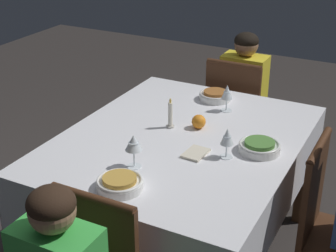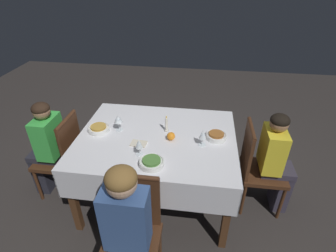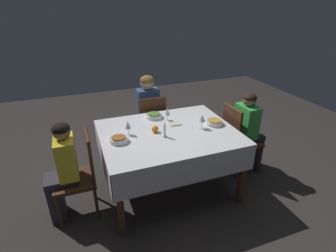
{
  "view_description": "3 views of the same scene",
  "coord_description": "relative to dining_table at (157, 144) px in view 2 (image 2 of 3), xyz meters",
  "views": [
    {
      "loc": [
        -2.12,
        -1.02,
        1.94
      ],
      "look_at": [
        -0.03,
        0.06,
        0.82
      ],
      "focal_mm": 55.0,
      "sensor_mm": 36.0,
      "label": 1
    },
    {
      "loc": [
        0.38,
        -1.97,
        2.13
      ],
      "look_at": [
        0.09,
        0.1,
        0.82
      ],
      "focal_mm": 28.0,
      "sensor_mm": 36.0,
      "label": 2
    },
    {
      "loc": [
        0.89,
        2.38,
        2.06
      ],
      "look_at": [
        -0.01,
        -0.03,
        0.81
      ],
      "focal_mm": 28.0,
      "sensor_mm": 36.0,
      "label": 3
    }
  ],
  "objects": [
    {
      "name": "chair_south",
      "position": [
        -0.04,
        -0.81,
        -0.18
      ],
      "size": [
        0.4,
        0.41,
        0.91
      ],
      "color": "#472816",
      "rests_on": "ground_plane"
    },
    {
      "name": "chair_east",
      "position": [
        0.96,
        0.04,
        -0.18
      ],
      "size": [
        0.41,
        0.4,
        0.91
      ],
      "rotation": [
        0.0,
        0.0,
        1.57
      ],
      "color": "#472816",
      "rests_on": "ground_plane"
    },
    {
      "name": "wine_glass_west",
      "position": [
        -0.37,
        0.06,
        0.2
      ],
      "size": [
        0.08,
        0.08,
        0.16
      ],
      "color": "white",
      "rests_on": "dining_table"
    },
    {
      "name": "wine_glass_south",
      "position": [
        -0.09,
        -0.28,
        0.19
      ],
      "size": [
        0.06,
        0.06,
        0.15
      ],
      "color": "white",
      "rests_on": "dining_table"
    },
    {
      "name": "candle_centerpiece",
      "position": [
        0.08,
        0.1,
        0.15
      ],
      "size": [
        0.04,
        0.04,
        0.17
      ],
      "color": "beige",
      "rests_on": "dining_table"
    },
    {
      "name": "dining_table",
      "position": [
        0.0,
        0.0,
        0.0
      ],
      "size": [
        1.46,
        1.16,
        0.76
      ],
      "color": "silver",
      "rests_on": "ground_plane"
    },
    {
      "name": "bowl_west",
      "position": [
        -0.56,
        0.02,
        0.11
      ],
      "size": [
        0.2,
        0.2,
        0.06
      ],
      "color": "white",
      "rests_on": "dining_table"
    },
    {
      "name": "person_child_yellow",
      "position": [
        1.12,
        0.04,
        -0.1
      ],
      "size": [
        0.33,
        0.3,
        1.05
      ],
      "rotation": [
        0.0,
        0.0,
        1.57
      ],
      "color": "#383342",
      "rests_on": "ground_plane"
    },
    {
      "name": "person_adult_denim",
      "position": [
        -0.04,
        -0.96,
        -0.02
      ],
      "size": [
        0.3,
        0.34,
        1.15
      ],
      "color": "#4C4233",
      "rests_on": "ground_plane"
    },
    {
      "name": "bowl_south",
      "position": [
        0.03,
        -0.4,
        0.11
      ],
      "size": [
        0.2,
        0.2,
        0.06
      ],
      "color": "white",
      "rests_on": "dining_table"
    },
    {
      "name": "napkin_red_folded",
      "position": [
        -0.14,
        -0.14,
        0.09
      ],
      "size": [
        0.14,
        0.1,
        0.01
      ],
      "rotation": [
        0.0,
        0.0,
        -0.06
      ],
      "color": "beige",
      "rests_on": "dining_table"
    },
    {
      "name": "ground_plane",
      "position": [
        0.0,
        0.0,
        -0.68
      ],
      "size": [
        8.0,
        8.0,
        0.0
      ],
      "primitive_type": "plane",
      "color": "#332D2B"
    },
    {
      "name": "orange_fruit",
      "position": [
        0.14,
        -0.03,
        0.12
      ],
      "size": [
        0.07,
        0.07,
        0.07
      ],
      "primitive_type": "sphere",
      "color": "orange",
      "rests_on": "dining_table"
    },
    {
      "name": "bowl_east",
      "position": [
        0.55,
        0.04,
        0.11
      ],
      "size": [
        0.19,
        0.19,
        0.06
      ],
      "color": "white",
      "rests_on": "dining_table"
    },
    {
      "name": "wine_glass_east",
      "position": [
        0.42,
        -0.08,
        0.19
      ],
      "size": [
        0.06,
        0.06,
        0.16
      ],
      "color": "white",
      "rests_on": "dining_table"
    },
    {
      "name": "chair_west",
      "position": [
        -0.96,
        -0.05,
        -0.18
      ],
      "size": [
        0.41,
        0.4,
        0.91
      ],
      "rotation": [
        0.0,
        0.0,
        -1.57
      ],
      "color": "#472816",
      "rests_on": "ground_plane"
    },
    {
      "name": "person_child_green",
      "position": [
        -1.12,
        -0.05,
        -0.1
      ],
      "size": [
        0.33,
        0.3,
        1.06
      ],
      "rotation": [
        0.0,
        0.0,
        -1.57
      ],
      "color": "#282833",
      "rests_on": "ground_plane"
    }
  ]
}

